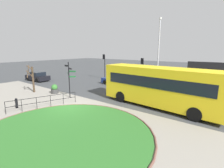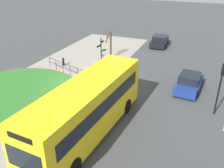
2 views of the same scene
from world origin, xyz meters
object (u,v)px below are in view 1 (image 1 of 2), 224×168
bus_yellow (159,86)px  street_tree_bare (32,78)px  signpost_directional (70,77)px  billboard_left (209,72)px  car_near_lane (38,77)px  traffic_light_far (142,65)px  car_far_lane (116,80)px  planter_near_signpost (55,89)px  lamppost_tall (159,51)px  traffic_light_near (104,61)px  bollard_foreground (17,103)px

bus_yellow → street_tree_bare: 13.79m
signpost_directional → billboard_left: (10.48, 11.95, 0.15)m
car_near_lane → traffic_light_far: size_ratio=1.13×
car_far_lane → billboard_left: 11.46m
signpost_directional → billboard_left: signpost_directional is taller
billboard_left → car_far_lane: bearing=-160.0°
billboard_left → street_tree_bare: bearing=-140.9°
traffic_light_far → street_tree_bare: bearing=71.8°
bus_yellow → traffic_light_far: 8.94m
planter_near_signpost → car_far_lane: bearing=72.0°
traffic_light_far → planter_near_signpost: (-5.45, -10.00, -2.21)m
lamppost_tall → planter_near_signpost: 13.58m
car_near_lane → traffic_light_near: bearing=-135.8°
bollard_foreground → lamppost_tall: size_ratio=0.10×
car_far_lane → signpost_directional: bearing=95.6°
signpost_directional → car_near_lane: signpost_directional is taller
bus_yellow → car_near_lane: size_ratio=2.45×
traffic_light_far → lamppost_tall: 2.80m
car_near_lane → traffic_light_far: traffic_light_far is taller
bus_yellow → car_far_lane: bearing=153.1°
car_far_lane → street_tree_bare: size_ratio=1.32×
signpost_directional → bus_yellow: bearing=19.3°
bollard_foreground → planter_near_signpost: 5.02m
signpost_directional → traffic_light_near: traffic_light_near is taller
car_far_lane → traffic_light_far: (2.89, 2.12, 2.01)m
billboard_left → planter_near_signpost: bearing=-138.9°
car_far_lane → lamppost_tall: size_ratio=0.47×
bus_yellow → planter_near_signpost: (-10.81, -2.90, -1.32)m
bollard_foreground → car_near_lane: size_ratio=0.21×
car_near_lane → car_far_lane: 12.54m
car_far_lane → planter_near_signpost: size_ratio=3.94×
car_near_lane → lamppost_tall: (16.31, 7.72, 3.99)m
car_far_lane → traffic_light_far: size_ratio=1.12×
planter_near_signpost → traffic_light_near: bearing=99.5°
traffic_light_near → lamppost_tall: lamppost_tall is taller
lamppost_tall → billboard_left: (5.78, 1.38, -2.36)m
car_near_lane → traffic_light_far: (14.40, 7.10, 2.04)m
bus_yellow → billboard_left: bearing=79.8°
car_far_lane → bollard_foreground: bearing=91.1°
bus_yellow → car_far_lane: 9.70m
bus_yellow → traffic_light_near: bearing=153.0°
bus_yellow → street_tree_bare: (-13.16, -4.10, -0.14)m
car_near_lane → planter_near_signpost: car_near_lane is taller
car_near_lane → bollard_foreground: bearing=142.0°
bus_yellow → lamppost_tall: 8.92m
traffic_light_near → street_tree_bare: (-0.59, -11.71, -1.30)m
lamppost_tall → planter_near_signpost: lamppost_tall is taller
signpost_directional → traffic_light_near: (-4.43, 10.46, 0.83)m
car_far_lane → planter_near_signpost: car_far_lane is taller
bus_yellow → street_tree_bare: size_ratio=3.27×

